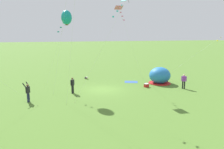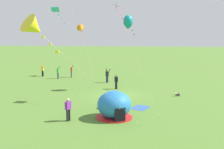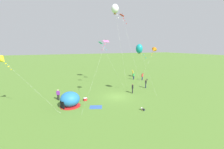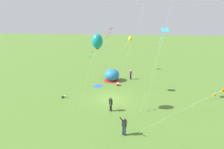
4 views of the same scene
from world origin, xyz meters
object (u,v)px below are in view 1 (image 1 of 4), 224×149
at_px(toddler_crawling, 86,78).
at_px(cooler_box, 146,85).
at_px(person_far_back, 72,84).
at_px(kite_cyan, 124,3).
at_px(person_watching_sky, 184,81).
at_px(kite_teal, 67,18).
at_px(person_with_toddler, 28,92).
at_px(kite_pink, 120,11).
at_px(popup_tent, 160,76).

bearing_deg(toddler_crawling, cooler_box, 132.39).
bearing_deg(person_far_back, kite_cyan, 122.97).
xyz_separation_m(person_watching_sky, kite_teal, (12.79, -2.95, 6.99)).
distance_m(person_with_toddler, kite_teal, 8.68).
bearing_deg(person_with_toddler, person_watching_sky, -178.97).
height_order(person_far_back, person_watching_sky, same).
bearing_deg(toddler_crawling, kite_cyan, 94.79).
distance_m(toddler_crawling, person_watching_sky, 13.10).
height_order(person_with_toddler, kite_pink, kite_pink).
relative_size(popup_tent, toddler_crawling, 5.20).
height_order(cooler_box, person_far_back, person_far_back).
height_order(person_watching_sky, kite_cyan, kite_cyan).
distance_m(toddler_crawling, kite_teal, 10.01).
relative_size(popup_tent, kite_pink, 0.30).
xyz_separation_m(popup_tent, kite_pink, (5.61, 0.59, 7.76)).
height_order(kite_cyan, kite_teal, kite_cyan).
relative_size(cooler_box, toddler_crawling, 1.11).
xyz_separation_m(cooler_box, person_far_back, (8.73, 0.27, 0.74)).
xyz_separation_m(cooler_box, kite_pink, (3.13, -0.76, 8.53)).
height_order(popup_tent, kite_teal, kite_teal).
xyz_separation_m(popup_tent, kite_cyan, (7.50, 7.34, 7.68)).
height_order(cooler_box, kite_pink, kite_pink).
xyz_separation_m(toddler_crawling, person_watching_sky, (-9.89, 8.55, 0.79)).
bearing_deg(popup_tent, person_with_toddler, 12.85).
bearing_deg(person_with_toddler, kite_teal, -141.22).
bearing_deg(cooler_box, kite_pink, -13.66).
distance_m(cooler_box, kite_cyan, 11.51).
xyz_separation_m(popup_tent, person_far_back, (11.21, 1.62, -0.03)).
relative_size(person_far_back, kite_cyan, 0.18).
xyz_separation_m(person_with_toddler, person_far_back, (-4.30, -1.92, -0.03)).
bearing_deg(cooler_box, person_watching_sky, 153.65).
height_order(kite_teal, kite_pink, kite_pink).
bearing_deg(popup_tent, person_watching_sky, 112.32).
xyz_separation_m(person_far_back, kite_cyan, (-3.71, 5.72, 7.71)).
distance_m(cooler_box, kite_pink, 9.12).
distance_m(cooler_box, person_far_back, 8.77).
relative_size(toddler_crawling, kite_cyan, 0.06).
relative_size(person_watching_sky, kite_cyan, 0.18).
distance_m(cooler_box, toddler_crawling, 9.03).
distance_m(popup_tent, kite_pink, 9.59).
distance_m(person_with_toddler, kite_pink, 12.92).
relative_size(popup_tent, person_watching_sky, 1.63).
height_order(toddler_crawling, person_far_back, person_far_back).
xyz_separation_m(person_with_toddler, kite_cyan, (-8.01, 3.80, 7.68)).
height_order(toddler_crawling, kite_pink, kite_pink).
bearing_deg(kite_pink, kite_teal, -3.03).
xyz_separation_m(cooler_box, kite_cyan, (5.03, 5.98, 8.45)).
height_order(kite_cyan, kite_pink, kite_pink).
distance_m(person_far_back, person_watching_sky, 12.64).
bearing_deg(kite_teal, kite_cyan, 119.30).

